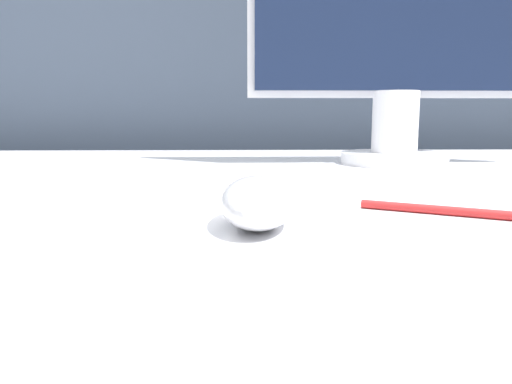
% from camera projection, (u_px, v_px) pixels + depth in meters
% --- Properties ---
extents(partition_panel, '(5.00, 0.03, 1.38)m').
position_uv_depth(partition_panel, '(217.00, 159.00, 1.34)').
color(partition_panel, '#333D4C').
rests_on(partition_panel, ground_plane).
extents(computer_mouse_near, '(0.06, 0.12, 0.04)m').
position_uv_depth(computer_mouse_near, '(257.00, 202.00, 0.39)').
color(computer_mouse_near, silver).
rests_on(computer_mouse_near, desk).
extents(keyboard, '(0.40, 0.16, 0.02)m').
position_uv_depth(keyboard, '(176.00, 180.00, 0.57)').
color(keyboard, white).
rests_on(keyboard, desk).
extents(monitor, '(0.51, 0.18, 0.44)m').
position_uv_depth(monitor, '(399.00, 24.00, 0.84)').
color(monitor, white).
rests_on(monitor, desk).
extents(pen, '(0.13, 0.07, 0.01)m').
position_uv_depth(pen, '(441.00, 210.00, 0.43)').
color(pen, red).
rests_on(pen, desk).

